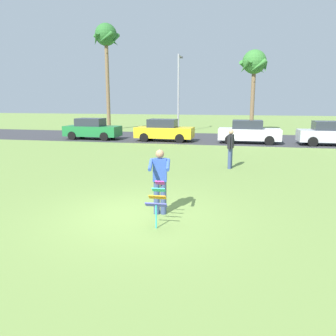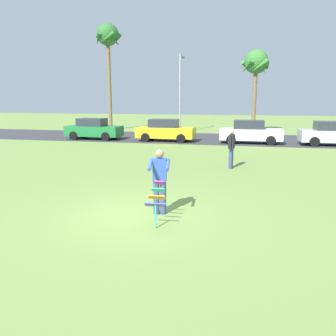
{
  "view_description": "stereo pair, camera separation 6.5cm",
  "coord_description": "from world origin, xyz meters",
  "px_view_note": "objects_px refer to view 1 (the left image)",
  "views": [
    {
      "loc": [
        2.52,
        -8.13,
        2.99
      ],
      "look_at": [
        0.51,
        1.23,
        1.05
      ],
      "focal_mm": 36.11,
      "sensor_mm": 36.0,
      "label": 1
    },
    {
      "loc": [
        2.58,
        -8.11,
        2.99
      ],
      "look_at": [
        0.51,
        1.23,
        1.05
      ],
      "focal_mm": 36.11,
      "sensor_mm": 36.0,
      "label": 2
    }
  ],
  "objects_px": {
    "streetlight_pole": "(179,88)",
    "person_walker_near": "(230,147)",
    "parked_car_yellow": "(164,131)",
    "kite_held": "(157,198)",
    "parked_car_green": "(92,129)",
    "person_kite_flyer": "(160,179)",
    "parked_car_silver": "(331,134)",
    "parked_car_white": "(249,132)",
    "palm_tree_right_near": "(254,65)",
    "palm_tree_left_near": "(106,40)"
  },
  "relations": [
    {
      "from": "streetlight_pole",
      "to": "person_walker_near",
      "type": "height_order",
      "value": "streetlight_pole"
    },
    {
      "from": "parked_car_yellow",
      "to": "kite_held",
      "type": "bearing_deg",
      "value": -77.73
    },
    {
      "from": "parked_car_green",
      "to": "parked_car_yellow",
      "type": "distance_m",
      "value": 5.64
    },
    {
      "from": "parked_car_yellow",
      "to": "person_kite_flyer",
      "type": "bearing_deg",
      "value": -77.57
    },
    {
      "from": "parked_car_green",
      "to": "person_walker_near",
      "type": "relative_size",
      "value": 2.45
    },
    {
      "from": "parked_car_yellow",
      "to": "parked_car_silver",
      "type": "bearing_deg",
      "value": -0.01
    },
    {
      "from": "parked_car_white",
      "to": "palm_tree_right_near",
      "type": "xyz_separation_m",
      "value": [
        0.38,
        8.01,
        5.23
      ]
    },
    {
      "from": "person_kite_flyer",
      "to": "streetlight_pole",
      "type": "height_order",
      "value": "streetlight_pole"
    },
    {
      "from": "streetlight_pole",
      "to": "kite_held",
      "type": "bearing_deg",
      "value": -80.8
    },
    {
      "from": "person_kite_flyer",
      "to": "parked_car_yellow",
      "type": "distance_m",
      "value": 16.12
    },
    {
      "from": "parked_car_green",
      "to": "parked_car_white",
      "type": "height_order",
      "value": "same"
    },
    {
      "from": "parked_car_white",
      "to": "person_walker_near",
      "type": "xyz_separation_m",
      "value": [
        -0.96,
        -9.15,
        0.16
      ]
    },
    {
      "from": "parked_car_white",
      "to": "person_walker_near",
      "type": "distance_m",
      "value": 9.2
    },
    {
      "from": "parked_car_yellow",
      "to": "person_walker_near",
      "type": "bearing_deg",
      "value": -61.01
    },
    {
      "from": "palm_tree_right_near",
      "to": "streetlight_pole",
      "type": "height_order",
      "value": "palm_tree_right_near"
    },
    {
      "from": "person_kite_flyer",
      "to": "kite_held",
      "type": "bearing_deg",
      "value": -80.62
    },
    {
      "from": "kite_held",
      "to": "palm_tree_right_near",
      "type": "relative_size",
      "value": 0.14
    },
    {
      "from": "parked_car_yellow",
      "to": "parked_car_silver",
      "type": "height_order",
      "value": "same"
    },
    {
      "from": "parked_car_silver",
      "to": "person_walker_near",
      "type": "bearing_deg",
      "value": -124.3
    },
    {
      "from": "kite_held",
      "to": "palm_tree_left_near",
      "type": "bearing_deg",
      "value": 114.27
    },
    {
      "from": "person_walker_near",
      "to": "parked_car_white",
      "type": "bearing_deg",
      "value": 84.03
    },
    {
      "from": "parked_car_green",
      "to": "person_walker_near",
      "type": "distance_m",
      "value": 14.09
    },
    {
      "from": "parked_car_white",
      "to": "streetlight_pole",
      "type": "relative_size",
      "value": 0.6
    },
    {
      "from": "parked_car_white",
      "to": "streetlight_pole",
      "type": "height_order",
      "value": "streetlight_pole"
    },
    {
      "from": "parked_car_green",
      "to": "parked_car_silver",
      "type": "relative_size",
      "value": 1.0
    },
    {
      "from": "person_kite_flyer",
      "to": "parked_car_green",
      "type": "distance_m",
      "value": 18.19
    },
    {
      "from": "kite_held",
      "to": "person_kite_flyer",
      "type": "bearing_deg",
      "value": 99.38
    },
    {
      "from": "parked_car_silver",
      "to": "person_walker_near",
      "type": "xyz_separation_m",
      "value": [
        -6.24,
        -9.15,
        0.16
      ]
    },
    {
      "from": "parked_car_yellow",
      "to": "palm_tree_left_near",
      "type": "relative_size",
      "value": 0.42
    },
    {
      "from": "kite_held",
      "to": "parked_car_yellow",
      "type": "height_order",
      "value": "parked_car_yellow"
    },
    {
      "from": "kite_held",
      "to": "palm_tree_right_near",
      "type": "xyz_separation_m",
      "value": [
        2.81,
        24.59,
        5.31
      ]
    },
    {
      "from": "parked_car_white",
      "to": "streetlight_pole",
      "type": "distance_m",
      "value": 10.03
    },
    {
      "from": "parked_car_green",
      "to": "person_walker_near",
      "type": "xyz_separation_m",
      "value": [
        10.71,
        -9.15,
        0.16
      ]
    },
    {
      "from": "person_kite_flyer",
      "to": "parked_car_white",
      "type": "xyz_separation_m",
      "value": [
        2.56,
        15.74,
        -0.18
      ]
    },
    {
      "from": "parked_car_green",
      "to": "palm_tree_right_near",
      "type": "xyz_separation_m",
      "value": [
        12.06,
        8.01,
        5.23
      ]
    },
    {
      "from": "palm_tree_left_near",
      "to": "person_walker_near",
      "type": "relative_size",
      "value": 5.89
    },
    {
      "from": "parked_car_silver",
      "to": "streetlight_pole",
      "type": "relative_size",
      "value": 0.61
    },
    {
      "from": "parked_car_silver",
      "to": "parked_car_yellow",
      "type": "bearing_deg",
      "value": 179.99
    },
    {
      "from": "person_kite_flyer",
      "to": "streetlight_pole",
      "type": "relative_size",
      "value": 0.25
    },
    {
      "from": "parked_car_yellow",
      "to": "parked_car_white",
      "type": "xyz_separation_m",
      "value": [
        6.03,
        -0.0,
        0.0
      ]
    },
    {
      "from": "person_kite_flyer",
      "to": "parked_car_white",
      "type": "bearing_deg",
      "value": 80.75
    },
    {
      "from": "parked_car_white",
      "to": "palm_tree_right_near",
      "type": "relative_size",
      "value": 0.57
    },
    {
      "from": "parked_car_green",
      "to": "parked_car_yellow",
      "type": "xyz_separation_m",
      "value": [
        5.64,
        0.0,
        0.0
      ]
    },
    {
      "from": "parked_car_white",
      "to": "person_walker_near",
      "type": "bearing_deg",
      "value": -95.97
    },
    {
      "from": "streetlight_pole",
      "to": "parked_car_yellow",
      "type": "bearing_deg",
      "value": -88.12
    },
    {
      "from": "parked_car_yellow",
      "to": "parked_car_silver",
      "type": "relative_size",
      "value": 1.0
    },
    {
      "from": "parked_car_yellow",
      "to": "palm_tree_right_near",
      "type": "xyz_separation_m",
      "value": [
        6.41,
        8.01,
        5.23
      ]
    },
    {
      "from": "parked_car_green",
      "to": "palm_tree_right_near",
      "type": "bearing_deg",
      "value": 33.61
    },
    {
      "from": "person_kite_flyer",
      "to": "parked_car_yellow",
      "type": "xyz_separation_m",
      "value": [
        -3.47,
        15.74,
        -0.18
      ]
    },
    {
      "from": "person_walker_near",
      "to": "parked_car_silver",
      "type": "bearing_deg",
      "value": 55.7
    }
  ]
}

